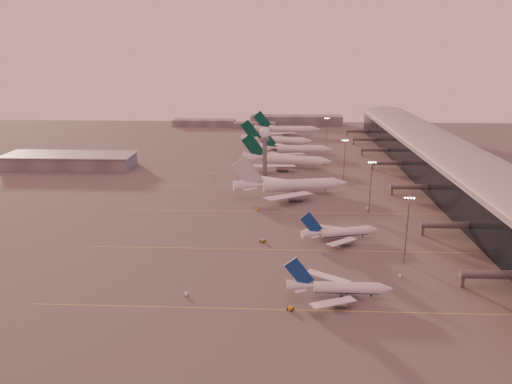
{
  "coord_description": "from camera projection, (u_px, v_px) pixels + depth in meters",
  "views": [
    {
      "loc": [
        12.95,
        -165.33,
        73.49
      ],
      "look_at": [
        2.69,
        58.74,
        8.48
      ],
      "focal_mm": 35.0,
      "sensor_mm": 36.0,
      "label": 1
    }
  ],
  "objects": [
    {
      "name": "narrowbody_near",
      "position": [
        339.0,
        289.0,
        152.09
      ],
      "size": [
        32.96,
        26.34,
        12.89
      ],
      "color": "white",
      "rests_on": "ground"
    },
    {
      "name": "gsv_tug_hangar",
      "position": [
        324.0,
        165.0,
        323.69
      ],
      "size": [
        3.4,
        2.46,
        0.88
      ],
      "color": "gold",
      "rests_on": "ground"
    },
    {
      "name": "gsv_tug_near",
      "position": [
        291.0,
        309.0,
        144.84
      ],
      "size": [
        3.89,
        4.29,
        1.05
      ],
      "color": "gold",
      "rests_on": "ground"
    },
    {
      "name": "gsv_tug_far",
      "position": [
        296.0,
        181.0,
        283.74
      ],
      "size": [
        2.96,
        4.08,
        1.05
      ],
      "color": "#56585B",
      "rests_on": "ground"
    },
    {
      "name": "greentail_a",
      "position": [
        287.0,
        162.0,
        317.25
      ],
      "size": [
        57.78,
        46.24,
        21.19
      ],
      "color": "white",
      "rests_on": "ground"
    },
    {
      "name": "gsv_truck_d",
      "position": [
        212.0,
        173.0,
        298.45
      ],
      "size": [
        3.85,
        6.01,
        2.29
      ],
      "color": "silver",
      "rests_on": "ground"
    },
    {
      "name": "gsv_tug_mid",
      "position": [
        263.0,
        241.0,
        195.62
      ],
      "size": [
        4.54,
        4.22,
        1.12
      ],
      "color": "gold",
      "rests_on": "ground"
    },
    {
      "name": "greentail_d",
      "position": [
        287.0,
        131.0,
        435.03
      ],
      "size": [
        58.38,
        47.14,
        21.2
      ],
      "color": "white",
      "rests_on": "ground"
    },
    {
      "name": "mast_d",
      "position": [
        326.0,
        132.0,
        365.62
      ],
      "size": [
        3.6,
        0.56,
        25.0
      ],
      "color": "slate",
      "rests_on": "ground"
    },
    {
      "name": "terminal",
      "position": [
        449.0,
        165.0,
        277.62
      ],
      "size": [
        57.0,
        362.0,
        23.04
      ],
      "color": "black",
      "rests_on": "ground"
    },
    {
      "name": "gsv_truck_b",
      "position": [
        365.0,
        226.0,
        210.18
      ],
      "size": [
        5.75,
        2.89,
        2.22
      ],
      "color": "silver",
      "rests_on": "ground"
    },
    {
      "name": "mast_c",
      "position": [
        344.0,
        159.0,
        279.18
      ],
      "size": [
        3.6,
        0.56,
        25.0
      ],
      "color": "slate",
      "rests_on": "ground"
    },
    {
      "name": "mast_a",
      "position": [
        407.0,
        226.0,
        173.29
      ],
      "size": [
        3.6,
        0.56,
        25.0
      ],
      "color": "slate",
      "rests_on": "ground"
    },
    {
      "name": "hangar",
      "position": [
        70.0,
        160.0,
        318.05
      ],
      "size": [
        82.0,
        27.0,
        8.5
      ],
      "color": "slate",
      "rests_on": "ground"
    },
    {
      "name": "taxiway_markings",
      "position": [
        314.0,
        212.0,
        232.07
      ],
      "size": [
        180.0,
        185.25,
        0.02
      ],
      "color": "#DECB4E",
      "rests_on": "ground"
    },
    {
      "name": "radar_tower",
      "position": [
        265.0,
        142.0,
        288.74
      ],
      "size": [
        6.4,
        6.4,
        31.1
      ],
      "color": "slate",
      "rests_on": "ground"
    },
    {
      "name": "narrowbody_mid",
      "position": [
        340.0,
        234.0,
        197.67
      ],
      "size": [
        31.99,
        25.19,
        12.77
      ],
      "color": "white",
      "rests_on": "ground"
    },
    {
      "name": "gsv_truck_a",
      "position": [
        187.0,
        293.0,
        153.24
      ],
      "size": [
        5.46,
        2.52,
        2.13
      ],
      "color": "silver",
      "rests_on": "ground"
    },
    {
      "name": "ground",
      "position": [
        241.0,
        260.0,
        179.66
      ],
      "size": [
        700.0,
        700.0,
        0.0
      ],
      "primitive_type": "plane",
      "color": "#535050",
      "rests_on": "ground"
    },
    {
      "name": "mast_b",
      "position": [
        371.0,
        185.0,
        226.19
      ],
      "size": [
        3.6,
        0.56,
        25.0
      ],
      "color": "slate",
      "rests_on": "ground"
    },
    {
      "name": "gsv_catering_b",
      "position": [
        368.0,
        205.0,
        234.31
      ],
      "size": [
        5.89,
        3.54,
        4.51
      ],
      "color": "silver",
      "rests_on": "ground"
    },
    {
      "name": "gsv_truck_c",
      "position": [
        258.0,
        209.0,
        233.2
      ],
      "size": [
        5.06,
        4.4,
        2.01
      ],
      "color": "gold",
      "rests_on": "ground"
    },
    {
      "name": "gsv_catering_a",
      "position": [
        400.0,
        272.0,
        165.46
      ],
      "size": [
        4.7,
        3.74,
        3.54
      ],
      "color": "silver",
      "rests_on": "ground"
    },
    {
      "name": "greentail_b",
      "position": [
        295.0,
        151.0,
        351.97
      ],
      "size": [
        54.17,
        43.79,
        19.69
      ],
      "color": "white",
      "rests_on": "ground"
    },
    {
      "name": "distant_horizon",
      "position": [
        268.0,
        121.0,
        490.42
      ],
      "size": [
        165.0,
        37.5,
        9.0
      ],
      "color": "slate",
      "rests_on": "ground"
    },
    {
      "name": "greentail_c",
      "position": [
        276.0,
        142.0,
        385.64
      ],
      "size": [
        55.44,
        44.44,
        20.25
      ],
      "color": "white",
      "rests_on": "ground"
    },
    {
      "name": "widebody_white",
      "position": [
        292.0,
        188.0,
        258.05
      ],
      "size": [
        60.38,
        47.92,
        21.47
      ],
      "color": "white",
      "rests_on": "ground"
    }
  ]
}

